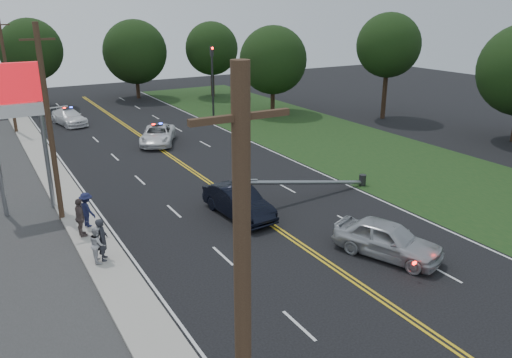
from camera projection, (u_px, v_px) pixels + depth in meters
ground at (344, 274)px, 21.01m from camera, size 120.00×120.00×0.00m
sidewalk at (86, 228)px, 25.16m from camera, size 1.80×70.00×0.12m
grass_verge at (401, 164)px, 35.58m from camera, size 12.00×80.00×0.01m
centerline_yellow at (233, 199)px, 29.17m from camera, size 0.36×80.00×0.00m
pylon_sign at (14, 103)px, 25.47m from camera, size 3.20×0.35×8.00m
traffic_signal at (212, 77)px, 48.05m from camera, size 0.28×0.41×7.05m
fallen_streetlight at (312, 182)px, 29.22m from camera, size 9.36×0.44×1.91m
utility_pole_near at (243, 356)px, 8.44m from camera, size 1.60×0.28×10.00m
utility_pole_mid at (49, 125)px, 24.76m from camera, size 1.60×0.28×10.00m
utility_pole_far at (7, 75)px, 42.72m from camera, size 1.60×0.28×10.00m
tree_6 at (31, 50)px, 53.39m from camera, size 6.59×6.59×9.53m
tree_7 at (135, 52)px, 59.19m from camera, size 7.51×7.51×9.25m
tree_8 at (212, 49)px, 60.63m from camera, size 6.38×6.38×8.96m
tree_9 at (273, 60)px, 51.01m from camera, size 6.92×6.92×8.89m
tree_13 at (388, 45)px, 47.75m from camera, size 6.11×6.11×10.17m
crashed_sedan at (239, 202)px, 26.56m from camera, size 2.11×5.06×1.63m
waiting_sedan at (388, 239)px, 22.26m from camera, size 3.63×5.24×1.66m
emergency_a at (158, 135)px, 40.64m from camera, size 4.58×5.83×1.47m
emergency_b at (69, 117)px, 47.12m from camera, size 2.98×5.31×1.45m
bystander_a at (102, 239)px, 21.67m from camera, size 0.65×0.81×1.93m
bystander_b at (98, 244)px, 21.57m from camera, size 0.73×0.88×1.65m
bystander_c at (87, 210)px, 25.02m from camera, size 1.05×1.32×1.79m
bystander_d at (80, 218)px, 23.89m from camera, size 0.53×1.16×1.93m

